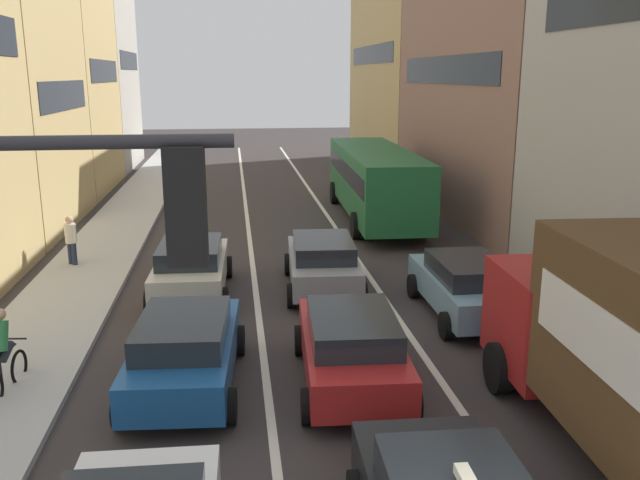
% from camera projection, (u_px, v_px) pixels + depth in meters
% --- Properties ---
extents(sidewalk_left, '(2.60, 64.00, 0.14)m').
position_uv_depth(sidewalk_left, '(114.00, 234.00, 24.73)').
color(sidewalk_left, '#B5B5B5').
rests_on(sidewalk_left, ground).
extents(lane_stripe_left, '(0.16, 60.00, 0.01)m').
position_uv_depth(lane_stripe_left, '(249.00, 232.00, 25.38)').
color(lane_stripe_left, silver).
rests_on(lane_stripe_left, ground).
extents(lane_stripe_right, '(0.16, 60.00, 0.01)m').
position_uv_depth(lane_stripe_right, '(337.00, 229.00, 25.81)').
color(lane_stripe_right, silver).
rests_on(lane_stripe_right, ground).
extents(building_row_right, '(7.20, 43.90, 13.94)m').
position_uv_depth(building_row_right, '(531.00, 59.00, 26.88)').
color(building_row_right, tan).
rests_on(building_row_right, ground).
extents(sedan_centre_lane_second, '(2.26, 4.40, 1.49)m').
position_uv_depth(sedan_centre_lane_second, '(351.00, 346.00, 12.70)').
color(sedan_centre_lane_second, '#A51E1E').
rests_on(sedan_centre_lane_second, ground).
extents(wagon_left_lane_second, '(2.30, 4.41, 1.49)m').
position_uv_depth(wagon_left_lane_second, '(185.00, 349.00, 12.56)').
color(wagon_left_lane_second, '#194C8C').
rests_on(wagon_left_lane_second, ground).
extents(hatchback_centre_lane_third, '(2.26, 4.40, 1.49)m').
position_uv_depth(hatchback_centre_lane_third, '(323.00, 262.00, 18.39)').
color(hatchback_centre_lane_third, gray).
rests_on(hatchback_centre_lane_third, ground).
extents(sedan_left_lane_third, '(2.18, 4.36, 1.49)m').
position_uv_depth(sedan_left_lane_third, '(191.00, 267.00, 17.94)').
color(sedan_left_lane_third, beige).
rests_on(sedan_left_lane_third, ground).
extents(sedan_right_lane_behind_truck, '(2.10, 4.32, 1.49)m').
position_uv_depth(sedan_right_lane_behind_truck, '(466.00, 285.00, 16.38)').
color(sedan_right_lane_behind_truck, '#759EB7').
rests_on(sedan_right_lane_behind_truck, ground).
extents(bus_mid_queue_primary, '(3.08, 10.58, 2.90)m').
position_uv_depth(bus_mid_queue_primary, '(375.00, 178.00, 27.00)').
color(bus_mid_queue_primary, '#1E6033').
rests_on(bus_mid_queue_primary, ground).
extents(cyclist_on_sidewalk, '(0.50, 1.73, 1.72)m').
position_uv_depth(cyclist_on_sidewalk, '(3.00, 355.00, 12.19)').
color(cyclist_on_sidewalk, black).
rests_on(cyclist_on_sidewalk, ground).
extents(pedestrian_near_kerb, '(0.43, 0.39, 1.66)m').
position_uv_depth(pedestrian_near_kerb, '(71.00, 239.00, 20.36)').
color(pedestrian_near_kerb, '#262D47').
rests_on(pedestrian_near_kerb, ground).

